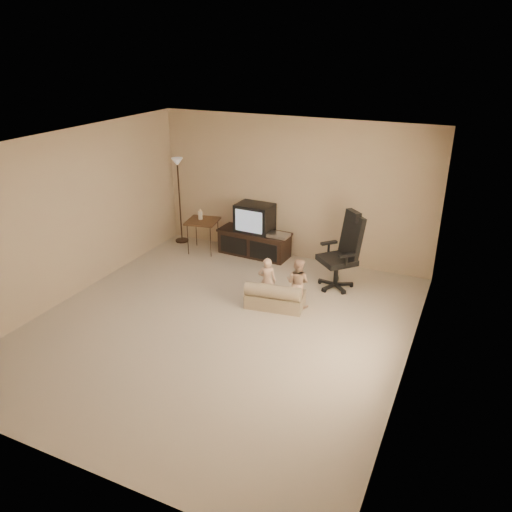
% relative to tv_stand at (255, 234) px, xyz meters
% --- Properties ---
extents(floor, '(5.50, 5.50, 0.00)m').
position_rel_tv_stand_xyz_m(floor, '(0.62, -2.49, -0.40)').
color(floor, '#C4B59C').
rests_on(floor, ground).
extents(room_shell, '(5.50, 5.50, 5.50)m').
position_rel_tv_stand_xyz_m(room_shell, '(0.62, -2.49, 1.12)').
color(room_shell, white).
rests_on(room_shell, floor).
extents(tv_stand, '(1.37, 0.56, 0.97)m').
position_rel_tv_stand_xyz_m(tv_stand, '(0.00, 0.00, 0.00)').
color(tv_stand, black).
rests_on(tv_stand, floor).
extents(office_chair, '(0.82, 0.82, 1.26)m').
position_rel_tv_stand_xyz_m(office_chair, '(1.79, -0.62, 0.05)').
color(office_chair, black).
rests_on(office_chair, floor).
extents(side_table, '(0.64, 0.64, 0.83)m').
position_rel_tv_stand_xyz_m(side_table, '(-0.95, -0.24, 0.19)').
color(side_table, brown).
rests_on(side_table, floor).
extents(floor_lamp, '(0.26, 0.26, 1.65)m').
position_rel_tv_stand_xyz_m(floor_lamp, '(-1.59, 0.01, 0.80)').
color(floor_lamp, '#312115').
rests_on(floor_lamp, floor).
extents(child_sofa, '(0.90, 0.59, 0.41)m').
position_rel_tv_stand_xyz_m(child_sofa, '(1.10, -1.68, -0.24)').
color(child_sofa, tan).
rests_on(child_sofa, floor).
extents(toddler_left, '(0.32, 0.27, 0.74)m').
position_rel_tv_stand_xyz_m(toddler_left, '(0.95, -1.61, -0.03)').
color(toddler_left, tan).
rests_on(toddler_left, floor).
extents(toddler_right, '(0.39, 0.24, 0.76)m').
position_rel_tv_stand_xyz_m(toddler_right, '(1.39, -1.49, -0.02)').
color(toddler_right, tan).
rests_on(toddler_right, floor).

